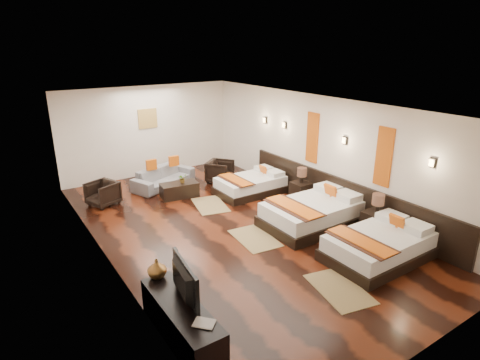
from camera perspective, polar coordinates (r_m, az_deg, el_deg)
floor at (r=9.22m, az=-1.44°, el=-6.79°), size 5.50×9.50×0.01m
ceiling at (r=8.38m, az=-1.60°, el=10.69°), size 5.50×9.50×0.01m
back_wall at (r=12.84m, az=-13.01°, el=6.84°), size 5.50×0.01×2.80m
left_wall at (r=7.68m, az=-19.15°, el=-2.02°), size 0.01×9.50×2.80m
right_wall at (r=10.37m, az=11.47°, el=4.06°), size 0.01×9.50×2.80m
headboard_panel at (r=10.11m, az=14.14°, el=-2.20°), size 0.08×6.60×0.90m
bed_near at (r=8.33m, az=19.38°, el=-8.85°), size 2.12×1.33×0.81m
bed_mid at (r=9.38m, az=10.54°, el=-4.61°), size 2.31×1.45×0.88m
bed_far at (r=11.18m, az=1.61°, el=-0.63°), size 1.90×1.19×0.73m
nightstand_a at (r=9.21m, az=18.89°, el=-5.58°), size 0.49×0.49×0.97m
nightstand_b at (r=10.70m, az=8.75°, el=-1.34°), size 0.47×0.47×0.93m
jute_mat_near at (r=7.31m, az=14.07°, el=-14.93°), size 0.98×1.33×0.01m
jute_mat_mid at (r=8.73m, az=2.14°, el=-8.34°), size 0.88×1.27×0.01m
jute_mat_far at (r=10.44m, az=-4.31°, el=-3.59°), size 1.00×1.34×0.01m
tv_console at (r=6.07m, az=-8.40°, el=-19.34°), size 0.50×1.80×0.55m
tv at (r=5.85m, az=-8.77°, el=-14.22°), size 0.26×1.00×0.57m
book at (r=5.46m, az=-5.53°, el=-20.47°), size 0.34×0.34×0.03m
figurine at (r=6.45m, az=-11.84°, el=-12.32°), size 0.38×0.38×0.31m
sofa at (r=11.90m, az=-10.89°, el=0.44°), size 2.08×1.42×0.57m
armchair_left at (r=10.91m, az=-19.11°, el=-1.85°), size 0.90×0.89×0.63m
armchair_right at (r=12.04m, az=-2.89°, el=1.24°), size 1.01×1.01×0.66m
coffee_table at (r=11.02m, az=-8.69°, el=-1.43°), size 1.06×0.62×0.40m
table_plant at (r=10.93m, az=-8.28°, el=0.24°), size 0.26×0.24×0.25m
orange_panel_a at (r=9.09m, az=19.94°, el=3.12°), size 0.04×0.40×1.30m
orange_panel_b at (r=10.49m, az=10.34°, el=6.00°), size 0.04×0.40×1.30m
sconce_near at (r=8.46m, az=25.85°, el=2.25°), size 0.07×0.12×0.18m
sconce_mid at (r=9.70m, az=14.78°, el=5.52°), size 0.07×0.12×0.18m
sconce_far at (r=11.23m, az=6.40°, el=7.85°), size 0.07×0.12×0.18m
sconce_lounge at (r=11.92m, az=3.60°, el=8.58°), size 0.07×0.12×0.18m
gold_artwork at (r=12.74m, az=-13.12°, el=8.58°), size 0.60×0.04×0.60m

